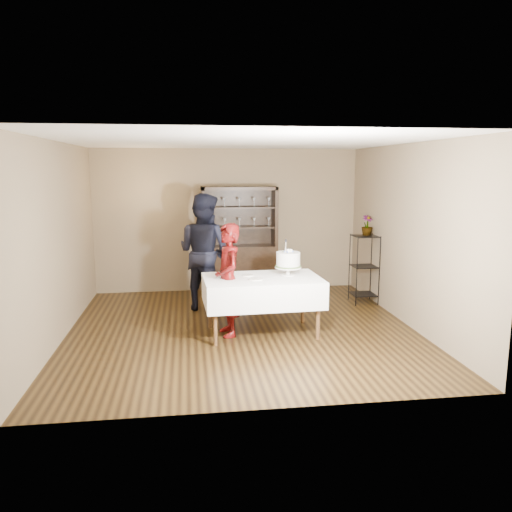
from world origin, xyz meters
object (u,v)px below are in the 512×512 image
object	(u,v)px
plant_etagere	(364,266)
man	(204,252)
woman	(228,280)
china_hutch	(239,258)
cake	(288,261)
potted_plant	(367,225)
cake_table	(262,291)

from	to	relation	value
plant_etagere	man	xyz separation A→B (m)	(-2.78, -0.01, 0.32)
woman	china_hutch	bearing A→B (deg)	159.41
woman	cake	distance (m)	0.91
man	potted_plant	xyz separation A→B (m)	(2.83, 0.06, 0.39)
china_hutch	plant_etagere	bearing A→B (deg)	-26.83
man	cake	xyz separation A→B (m)	(1.16, -1.30, 0.06)
cake_table	cake	world-z (taller)	cake
woman	potted_plant	xyz separation A→B (m)	(2.54, 1.46, 0.57)
woman	potted_plant	world-z (taller)	woman
china_hutch	cake	xyz separation A→B (m)	(0.46, -2.36, 0.36)
china_hutch	woman	bearing A→B (deg)	-99.56
man	potted_plant	world-z (taller)	man
man	potted_plant	bearing A→B (deg)	-142.85
cake	woman	bearing A→B (deg)	-173.74
plant_etagere	man	distance (m)	2.80
plant_etagere	cake	world-z (taller)	cake
plant_etagere	cake	bearing A→B (deg)	-141.04
potted_plant	man	bearing A→B (deg)	-178.77
china_hutch	man	world-z (taller)	china_hutch
china_hutch	woman	distance (m)	2.50
cake	potted_plant	size ratio (longest dim) A/B	1.51
china_hutch	plant_etagere	distance (m)	2.33
china_hutch	cake_table	bearing A→B (deg)	-88.53
china_hutch	man	size ratio (longest dim) A/B	1.03
cake_table	cake	distance (m)	0.57
potted_plant	china_hutch	bearing A→B (deg)	154.68
plant_etagere	china_hutch	bearing A→B (deg)	153.17
cake	china_hutch	bearing A→B (deg)	100.93
china_hutch	potted_plant	world-z (taller)	china_hutch
woman	cake	bearing A→B (deg)	85.22
plant_etagere	cake_table	world-z (taller)	plant_etagere
cake	plant_etagere	bearing A→B (deg)	38.96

